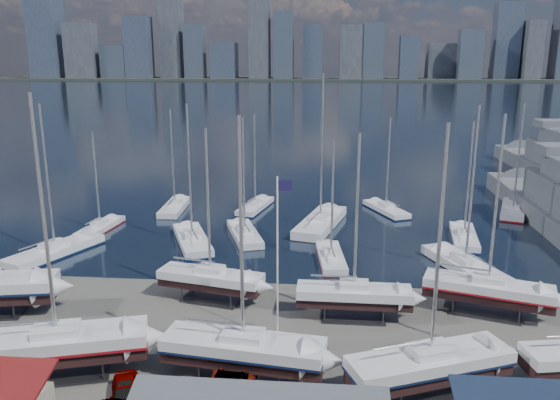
# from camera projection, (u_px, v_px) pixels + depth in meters

# --- Properties ---
(ground) EXTENTS (1400.00, 1400.00, 0.00)m
(ground) POSITION_uv_depth(u_px,v_px,m) (281.00, 339.00, 39.54)
(ground) COLOR #605E59
(ground) RESTS_ON ground
(water) EXTENTS (1400.00, 600.00, 0.40)m
(water) POSITION_uv_depth(u_px,v_px,m) (324.00, 94.00, 338.86)
(water) COLOR #182637
(water) RESTS_ON ground
(far_shore) EXTENTS (1400.00, 80.00, 2.20)m
(far_shore) POSITION_uv_depth(u_px,v_px,m) (326.00, 79.00, 589.56)
(far_shore) COLOR #2D332D
(far_shore) RESTS_ON ground
(skyline) EXTENTS (639.14, 43.80, 107.69)m
(skyline) POSITION_uv_depth(u_px,v_px,m) (320.00, 43.00, 574.85)
(skyline) COLOR #475166
(skyline) RESTS_ON far_shore
(sailboat_cradle_1) EXTENTS (11.54, 6.16, 17.82)m
(sailboat_cradle_1) POSITION_uv_depth(u_px,v_px,m) (58.00, 345.00, 34.36)
(sailboat_cradle_1) COLOR #2D2D33
(sailboat_cradle_1) RESTS_ON ground
(sailboat_cradle_2) EXTENTS (9.13, 4.39, 14.49)m
(sailboat_cradle_2) POSITION_uv_depth(u_px,v_px,m) (211.00, 279.00, 45.27)
(sailboat_cradle_2) COLOR #2D2D33
(sailboat_cradle_2) RESTS_ON ground
(sailboat_cradle_3) EXTENTS (10.58, 4.25, 16.58)m
(sailboat_cradle_3) POSITION_uv_depth(u_px,v_px,m) (243.00, 349.00, 33.95)
(sailboat_cradle_3) COLOR #2D2D33
(sailboat_cradle_3) RESTS_ON ground
(sailboat_cradle_4) EXTENTS (8.85, 2.57, 14.53)m
(sailboat_cradle_4) POSITION_uv_depth(u_px,v_px,m) (354.00, 295.00, 42.11)
(sailboat_cradle_4) COLOR #2D2D33
(sailboat_cradle_4) RESTS_ON ground
(sailboat_cradle_5) EXTENTS (10.46, 6.50, 16.36)m
(sailboat_cradle_5) POSITION_uv_depth(u_px,v_px,m) (430.00, 365.00, 32.26)
(sailboat_cradle_5) COLOR #2D2D33
(sailboat_cradle_5) RESTS_ON ground
(sailboat_cradle_6) EXTENTS (10.16, 5.63, 15.84)m
(sailboat_cradle_6) POSITION_uv_depth(u_px,v_px,m) (488.00, 290.00, 42.90)
(sailboat_cradle_6) COLOR #2D2D33
(sailboat_cradle_6) RESTS_ON ground
(sailboat_moored_0) EXTENTS (7.08, 11.23, 16.31)m
(sailboat_moored_0) POSITION_uv_depth(u_px,v_px,m) (55.00, 253.00, 56.33)
(sailboat_moored_0) COLOR black
(sailboat_moored_0) RESTS_ON water
(sailboat_moored_1) EXTENTS (3.24, 8.44, 12.30)m
(sailboat_moored_1) POSITION_uv_depth(u_px,v_px,m) (100.00, 228.00, 64.75)
(sailboat_moored_1) COLOR black
(sailboat_moored_1) RESTS_ON water
(sailboat_moored_2) EXTENTS (3.08, 9.51, 14.18)m
(sailboat_moored_2) POSITION_uv_depth(u_px,v_px,m) (175.00, 208.00, 73.50)
(sailboat_moored_2) COLOR black
(sailboat_moored_2) RESTS_ON water
(sailboat_moored_3) EXTENTS (6.85, 11.06, 16.03)m
(sailboat_moored_3) POSITION_uv_depth(u_px,v_px,m) (192.00, 242.00, 59.81)
(sailboat_moored_3) COLOR black
(sailboat_moored_3) RESTS_ON water
(sailboat_moored_4) EXTENTS (5.57, 9.80, 14.28)m
(sailboat_moored_4) POSITION_uv_depth(u_px,v_px,m) (245.00, 235.00, 62.04)
(sailboat_moored_4) COLOR black
(sailboat_moored_4) RESTS_ON water
(sailboat_moored_5) EXTENTS (4.34, 9.33, 13.46)m
(sailboat_moored_5) POSITION_uv_depth(u_px,v_px,m) (255.00, 207.00, 73.97)
(sailboat_moored_5) COLOR black
(sailboat_moored_5) RESTS_ON water
(sailboat_moored_6) EXTENTS (3.30, 8.78, 12.82)m
(sailboat_moored_6) POSITION_uv_depth(u_px,v_px,m) (331.00, 259.00, 54.70)
(sailboat_moored_6) COLOR black
(sailboat_moored_6) RESTS_ON water
(sailboat_moored_7) EXTENTS (6.58, 13.10, 19.05)m
(sailboat_moored_7) POSITION_uv_depth(u_px,v_px,m) (320.00, 225.00, 66.04)
(sailboat_moored_7) COLOR black
(sailboat_moored_7) RESTS_ON water
(sailboat_moored_8) EXTENTS (5.80, 9.05, 13.16)m
(sailboat_moored_8) POSITION_uv_depth(u_px,v_px,m) (386.00, 210.00, 72.54)
(sailboat_moored_8) COLOR black
(sailboat_moored_8) RESTS_ON water
(sailboat_moored_9) EXTENTS (6.89, 11.29, 16.50)m
(sailboat_moored_9) POSITION_uv_depth(u_px,v_px,m) (465.00, 268.00, 52.19)
(sailboat_moored_9) COLOR black
(sailboat_moored_9) RESTS_ON water
(sailboat_moored_10) EXTENTS (3.94, 9.63, 13.98)m
(sailboat_moored_10) POSITION_uv_depth(u_px,v_px,m) (464.00, 238.00, 61.04)
(sailboat_moored_10) COLOR black
(sailboat_moored_10) RESTS_ON water
(sailboat_moored_11) EXTENTS (5.96, 10.46, 15.09)m
(sailboat_moored_11) POSITION_uv_depth(u_px,v_px,m) (513.00, 211.00, 72.11)
(sailboat_moored_11) COLOR black
(sailboat_moored_11) RESTS_ON water
(naval_ship_west) EXTENTS (7.83, 47.04, 18.23)m
(naval_ship_west) POSITION_uv_depth(u_px,v_px,m) (559.00, 171.00, 91.84)
(naval_ship_west) COLOR slate
(naval_ship_west) RESTS_ON water
(car_a) EXTENTS (3.00, 4.51, 1.43)m
(car_a) POSITION_uv_depth(u_px,v_px,m) (126.00, 393.00, 31.81)
(car_a) COLOR gray
(car_a) RESTS_ON ground
(car_c) EXTENTS (3.04, 6.03, 1.64)m
(car_c) POSITION_uv_depth(u_px,v_px,m) (226.00, 395.00, 31.47)
(car_c) COLOR gray
(car_c) RESTS_ON ground
(flagpole) EXTENTS (1.06, 0.12, 12.05)m
(flagpole) POSITION_uv_depth(u_px,v_px,m) (279.00, 249.00, 37.66)
(flagpole) COLOR white
(flagpole) RESTS_ON ground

